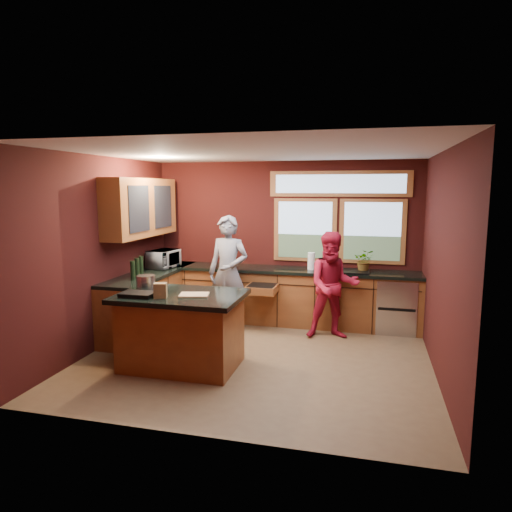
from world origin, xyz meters
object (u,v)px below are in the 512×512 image
at_px(person_grey, 228,273).
at_px(person_red, 333,286).
at_px(cutting_board, 194,295).
at_px(stock_pot, 146,282).
at_px(island, 182,330).

relative_size(person_grey, person_red, 1.13).
distance_m(cutting_board, stock_pot, 0.78).
height_order(island, stock_pot, stock_pot).
bearing_deg(stock_pot, island, -15.26).
distance_m(island, cutting_board, 0.52).
relative_size(island, person_grey, 0.85).
bearing_deg(island, person_red, 42.24).
height_order(person_grey, cutting_board, person_grey).
bearing_deg(cutting_board, stock_pot, 165.07).
xyz_separation_m(person_grey, person_red, (1.66, -0.05, -0.11)).
bearing_deg(stock_pot, person_grey, 66.46).
height_order(cutting_board, stock_pot, stock_pot).
bearing_deg(stock_pot, cutting_board, -14.93).
bearing_deg(person_grey, cutting_board, -79.32).
height_order(person_grey, stock_pot, person_grey).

